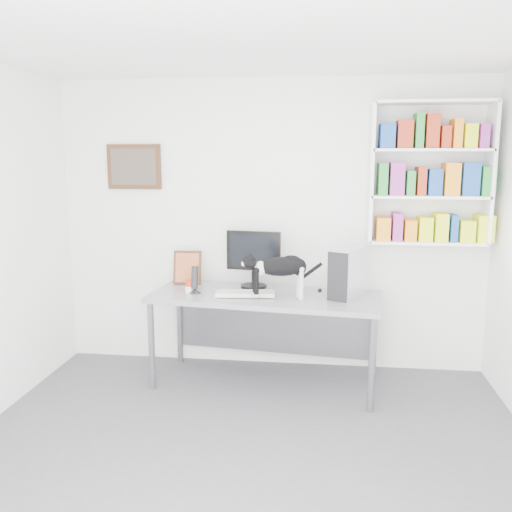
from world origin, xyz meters
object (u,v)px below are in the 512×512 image
desk (265,340)px  leaning_print (187,267)px  cat (280,277)px  monitor (254,259)px  soup_can (189,286)px  bookshelf (430,174)px  speaker (195,279)px  pc_tower (348,273)px  keyboard (245,294)px

desk → leaning_print: 1.00m
cat → leaning_print: bearing=136.4°
monitor → cat: bearing=-48.0°
soup_can → cat: bearing=-9.9°
bookshelf → speaker: bearing=-168.7°
desk → leaning_print: size_ratio=6.10×
speaker → cat: (0.75, -0.12, 0.06)m
speaker → soup_can: (-0.05, 0.02, -0.07)m
bookshelf → monitor: (-1.52, -0.13, -0.76)m
leaning_print → cat: cat is taller
soup_can → pc_tower: bearing=0.5°
desk → cat: 0.63m
keyboard → pc_tower: 0.89m
monitor → cat: 0.48m
bookshelf → leaning_print: 2.33m
cat → pc_tower: bearing=-1.3°
monitor → soup_can: (-0.54, -0.25, -0.21)m
desk → speaker: speaker is taller
bookshelf → pc_tower: 1.14m
monitor → pc_tower: monitor is taller
monitor → keyboard: (-0.03, -0.31, -0.25)m
keyboard → speaker: (-0.45, 0.04, 0.10)m
pc_tower → cat: pc_tower is taller
monitor → cat: monitor is taller
leaning_print → bookshelf: bearing=0.1°
pc_tower → leaning_print: pc_tower is taller
pc_tower → desk: bearing=-154.9°
speaker → cat: cat is taller
bookshelf → keyboard: bearing=-164.1°
bookshelf → pc_tower: (-0.70, -0.37, -0.82)m
desk → leaning_print: leaning_print is taller
pc_tower → soup_can: bearing=-154.5°
speaker → soup_can: speaker is taller
keyboard → pc_tower: (0.86, 0.07, 0.19)m
monitor → leaning_print: bearing=-178.5°
soup_can → speaker: bearing=-17.9°
pc_tower → keyboard: bearing=-150.3°
leaning_print → cat: size_ratio=0.53×
pc_tower → soup_can: 1.37m
bookshelf → cat: bearing=-157.3°
bookshelf → desk: 2.04m
speaker → bookshelf: bearing=16.9°
desk → keyboard: size_ratio=3.93×
pc_tower → speaker: pc_tower is taller
desk → soup_can: soup_can is taller
leaning_print → cat: bearing=-28.7°
pc_tower → cat: 0.58m
desk → speaker: 0.81m
keyboard → leaning_print: (-0.60, 0.38, 0.14)m
desk → speaker: bearing=-170.7°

